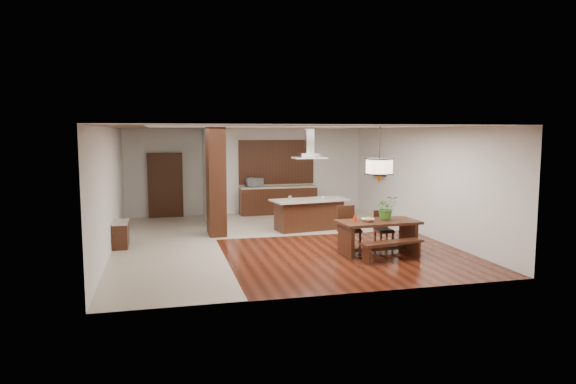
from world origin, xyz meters
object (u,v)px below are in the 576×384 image
object	(u,v)px
foliage_plant	(386,208)
microwave	(254,182)
fruit_bowl	(368,220)
pendant_lantern	(380,155)
dining_chair_left	(350,228)
hallway_console	(121,234)
dining_bench	(392,251)
dining_chair_right	(384,229)
island_cup	(323,198)
kitchen_island	(309,214)
range_hood	(309,143)
dining_table	(378,229)

from	to	relation	value
foliage_plant	microwave	xyz separation A→B (m)	(-2.00, 6.01, 0.06)
fruit_bowl	microwave	bearing A→B (deg)	103.64
pendant_lantern	foliage_plant	size ratio (longest dim) A/B	2.35
dining_chair_left	pendant_lantern	bearing A→B (deg)	-53.96
hallway_console	dining_bench	size ratio (longest dim) A/B	0.60
dining_chair_right	pendant_lantern	xyz separation A→B (m)	(-0.42, -0.59, 1.81)
dining_chair_left	island_cup	bearing A→B (deg)	80.30
dining_chair_left	dining_chair_right	distance (m)	0.91
hallway_console	dining_chair_right	xyz separation A→B (m)	(6.18, -1.50, 0.12)
hallway_console	dining_bench	world-z (taller)	hallway_console
hallway_console	pendant_lantern	world-z (taller)	pendant_lantern
hallway_console	dining_chair_right	distance (m)	6.36
fruit_bowl	kitchen_island	size ratio (longest dim) A/B	0.12
foliage_plant	fruit_bowl	size ratio (longest dim) A/B	2.00
kitchen_island	range_hood	bearing A→B (deg)	80.82
dining_chair_left	fruit_bowl	xyz separation A→B (m)	(0.22, -0.56, 0.28)
pendant_lantern	island_cup	size ratio (longest dim) A/B	11.99
dining_bench	dining_chair_right	world-z (taller)	dining_chair_right
island_cup	microwave	size ratio (longest dim) A/B	0.20
island_cup	dining_table	bearing A→B (deg)	-82.82
dining_table	pendant_lantern	distance (m)	1.69
pendant_lantern	microwave	distance (m)	6.45
dining_chair_left	island_cup	xyz separation A→B (m)	(0.12, 2.44, 0.42)
dining_chair_right	fruit_bowl	xyz separation A→B (m)	(-0.69, -0.62, 0.36)
microwave	dining_chair_left	bearing A→B (deg)	-84.99
hallway_console	dining_chair_right	world-z (taller)	dining_chair_right
hallway_console	dining_bench	xyz separation A→B (m)	(5.80, -2.74, -0.11)
kitchen_island	microwave	xyz separation A→B (m)	(-1.03, 3.01, 0.64)
dining_bench	kitchen_island	distance (m)	3.84
dining_table	island_cup	world-z (taller)	island_cup
pendant_lantern	range_hood	xyz separation A→B (m)	(-0.73, 3.10, 0.22)
dining_chair_right	range_hood	world-z (taller)	range_hood
fruit_bowl	dining_bench	bearing A→B (deg)	-62.88
dining_chair_right	microwave	xyz separation A→B (m)	(-2.18, 5.52, 0.66)
dining_table	foliage_plant	distance (m)	0.54
range_hood	microwave	bearing A→B (deg)	108.93
foliage_plant	island_cup	world-z (taller)	foliage_plant
pendant_lantern	island_cup	bearing A→B (deg)	97.18
fruit_bowl	island_cup	world-z (taller)	island_cup
dining_table	kitchen_island	distance (m)	3.18
pendant_lantern	dining_chair_right	bearing A→B (deg)	54.42
hallway_console	range_hood	world-z (taller)	range_hood
fruit_bowl	range_hood	bearing A→B (deg)	98.34
dining_table	dining_chair_left	xyz separation A→B (m)	(-0.49, 0.53, -0.05)
dining_chair_right	island_cup	world-z (taller)	island_cup
dining_chair_right	foliage_plant	world-z (taller)	foliage_plant
hallway_console	pendant_lantern	bearing A→B (deg)	-19.89
dining_bench	microwave	distance (m)	7.05
range_hood	kitchen_island	bearing A→B (deg)	-90.00
kitchen_island	pendant_lantern	bearing A→B (deg)	-85.84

